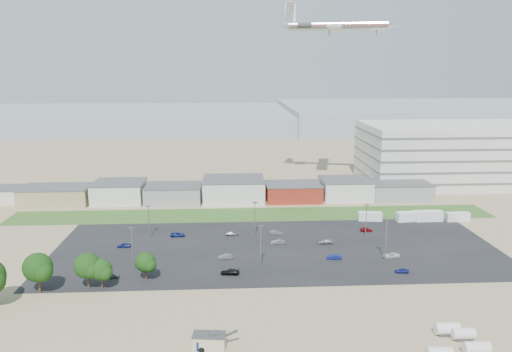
{
  "coord_description": "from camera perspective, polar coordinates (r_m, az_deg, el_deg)",
  "views": [
    {
      "loc": [
        -7.69,
        -108.09,
        48.12
      ],
      "look_at": [
        -0.46,
        22.0,
        19.75
      ],
      "focal_mm": 35.0,
      "sensor_mm": 36.0,
      "label": 1
    }
  ],
  "objects": [
    {
      "name": "hills_backdrop",
      "position": [
        428.0,
        3.25,
        6.42
      ],
      "size": [
        700.0,
        200.0,
        9.0
      ],
      "primitive_type": null,
      "color": "gray",
      "rests_on": "ground"
    },
    {
      "name": "lightpole_back_r",
      "position": [
        148.35,
        12.47,
        -4.99
      ],
      "size": [
        1.13,
        0.47,
        9.6
      ],
      "primitive_type": null,
      "color": "slate",
      "rests_on": "ground"
    },
    {
      "name": "parked_car_12",
      "position": [
        141.61,
        7.93,
        -7.43
      ],
      "size": [
        4.52,
        2.07,
        1.28
      ],
      "primitive_type": "imported",
      "rotation": [
        0.0,
        0.0,
        -1.63
      ],
      "color": "#A5A5AA",
      "rests_on": "ground"
    },
    {
      "name": "parked_car_4",
      "position": [
        129.99,
        -3.49,
        -9.18
      ],
      "size": [
        3.83,
        1.68,
        1.22
      ],
      "primitive_type": "imported",
      "rotation": [
        0.0,
        0.0,
        -1.46
      ],
      "color": "#595B5E",
      "rests_on": "ground"
    },
    {
      "name": "tree_near",
      "position": [
        119.49,
        -12.51,
        -9.82
      ],
      "size": [
        4.99,
        4.99,
        7.48
      ],
      "primitive_type": null,
      "color": "black",
      "rests_on": "ground"
    },
    {
      "name": "parked_car_6",
      "position": [
        147.11,
        -2.76,
        -6.6
      ],
      "size": [
        3.85,
        1.63,
        1.11
      ],
      "primitive_type": "imported",
      "rotation": [
        0.0,
        0.0,
        1.55
      ],
      "color": "#A5A5AA",
      "rests_on": "ground"
    },
    {
      "name": "parked_car_1",
      "position": [
        131.08,
        8.92,
        -9.11
      ],
      "size": [
        3.98,
        1.78,
        1.27
      ],
      "primitive_type": "imported",
      "rotation": [
        0.0,
        0.0,
        -1.69
      ],
      "color": "navy",
      "rests_on": "ground"
    },
    {
      "name": "airliner",
      "position": [
        202.7,
        9.32,
        16.62
      ],
      "size": [
        51.99,
        40.97,
        13.63
      ],
      "primitive_type": null,
      "rotation": [
        0.0,
        0.0,
        -0.23
      ],
      "color": "silver"
    },
    {
      "name": "portable_shed",
      "position": [
        91.75,
        -5.37,
        -18.35
      ],
      "size": [
        6.05,
        3.6,
        2.9
      ],
      "primitive_type": null,
      "rotation": [
        0.0,
        0.0,
        -0.11
      ],
      "color": "#C3BC94",
      "rests_on": "ground"
    },
    {
      "name": "lightpole_front_m",
      "position": [
        123.05,
        0.55,
        -8.07
      ],
      "size": [
        1.25,
        0.52,
        10.62
      ],
      "primitive_type": null,
      "color": "slate",
      "rests_on": "ground"
    },
    {
      "name": "storage_tank_se",
      "position": [
        97.59,
        23.91,
        -17.52
      ],
      "size": [
        4.41,
        2.29,
        2.61
      ],
      "primitive_type": null,
      "rotation": [
        0.0,
        0.0,
        -0.03
      ],
      "color": "silver",
      "rests_on": "ground"
    },
    {
      "name": "lightpole_front_r",
      "position": [
        131.49,
        14.63,
        -7.05
      ],
      "size": [
        1.29,
        0.54,
        10.97
      ],
      "primitive_type": null,
      "color": "slate",
      "rests_on": "ground"
    },
    {
      "name": "parked_car_3",
      "position": [
        120.73,
        -3.0,
        -10.89
      ],
      "size": [
        4.64,
        2.34,
        1.29
      ],
      "primitive_type": "imported",
      "rotation": [
        0.0,
        0.0,
        -1.69
      ],
      "color": "black",
      "rests_on": "ground"
    },
    {
      "name": "tree_mid",
      "position": [
        118.24,
        -18.7,
        -9.96
      ],
      "size": [
        6.22,
        6.22,
        9.33
      ],
      "primitive_type": null,
      "color": "black",
      "rests_on": "ground"
    },
    {
      "name": "box_trailer_b",
      "position": [
        167.33,
        17.07,
        -4.44
      ],
      "size": [
        8.34,
        3.43,
        3.04
      ],
      "primitive_type": null,
      "rotation": [
        0.0,
        0.0,
        0.11
      ],
      "color": "silver",
      "rests_on": "ground"
    },
    {
      "name": "parked_car_11",
      "position": [
        147.86,
        2.36,
        -6.46
      ],
      "size": [
        3.89,
        1.68,
        1.25
      ],
      "primitive_type": "imported",
      "rotation": [
        0.0,
        0.0,
        1.47
      ],
      "color": "#595B5E",
      "rests_on": "ground"
    },
    {
      "name": "parking_lot",
      "position": [
        137.41,
        2.34,
        -8.22
      ],
      "size": [
        120.0,
        50.0,
        0.01
      ],
      "primitive_type": "cube",
      "color": "black",
      "rests_on": "ground"
    },
    {
      "name": "storage_tank_nw",
      "position": [
        101.88,
        20.99,
        -15.95
      ],
      "size": [
        4.39,
        2.25,
        2.61
      ],
      "primitive_type": null,
      "rotation": [
        0.0,
        0.0,
        -0.02
      ],
      "color": "silver",
      "rests_on": "ground"
    },
    {
      "name": "parking_garage",
      "position": [
        228.16,
        22.24,
        2.38
      ],
      "size": [
        80.0,
        40.0,
        25.0
      ],
      "primitive_type": "cube",
      "color": "silver",
      "rests_on": "ground"
    },
    {
      "name": "lightpole_back_l",
      "position": [
        147.58,
        -12.13,
        -5.1
      ],
      "size": [
        1.11,
        0.46,
        9.42
      ],
      "primitive_type": null,
      "color": "slate",
      "rests_on": "ground"
    },
    {
      "name": "box_trailer_a",
      "position": [
        164.68,
        12.89,
        -4.52
      ],
      "size": [
        7.7,
        3.21,
        2.8
      ],
      "primitive_type": null,
      "rotation": [
        0.0,
        0.0,
        -0.12
      ],
      "color": "silver",
      "rests_on": "ground"
    },
    {
      "name": "parked_car_0",
      "position": [
        135.15,
        15.19,
        -8.75
      ],
      "size": [
        4.4,
        2.05,
        1.22
      ],
      "primitive_type": "imported",
      "rotation": [
        0.0,
        0.0,
        -1.56
      ],
      "color": "silver",
      "rests_on": "ground"
    },
    {
      "name": "lightpole_back_m",
      "position": [
        144.74,
        -0.12,
        -4.98
      ],
      "size": [
        1.22,
        0.51,
        10.35
      ],
      "primitive_type": null,
      "color": "slate",
      "rests_on": "ground"
    },
    {
      "name": "parked_car_10",
      "position": [
        123.62,
        -16.24,
        -10.85
      ],
      "size": [
        4.17,
        2.15,
        1.16
      ],
      "primitive_type": "imported",
      "rotation": [
        0.0,
        0.0,
        1.71
      ],
      "color": "#595B5E",
      "rests_on": "ground"
    },
    {
      "name": "telehandler",
      "position": [
        91.76,
        -5.38,
        -18.26
      ],
      "size": [
        7.86,
        3.88,
        3.13
      ],
      "primitive_type": null,
      "rotation": [
        0.0,
        0.0,
        0.19
      ],
      "color": "navy",
      "rests_on": "ground"
    },
    {
      "name": "box_trailer_d",
      "position": [
        172.66,
        22.05,
        -4.34
      ],
      "size": [
        7.48,
        2.45,
        2.79
      ],
      "primitive_type": null,
      "rotation": [
        0.0,
        0.0,
        0.02
      ],
      "color": "silver",
      "rests_on": "ground"
    },
    {
      "name": "tree_right",
      "position": [
        117.49,
        -17.28,
        -10.42
      ],
      "size": [
        5.18,
        5.18,
        7.77
      ],
      "primitive_type": null,
      "color": "black",
      "rests_on": "ground"
    },
    {
      "name": "parked_car_9",
      "position": [
        147.85,
        -8.94,
        -6.63
      ],
      "size": [
        4.2,
        1.96,
        1.16
      ],
      "primitive_type": "imported",
      "rotation": [
        0.0,
        0.0,
        1.58
      ],
      "color": "navy",
      "rests_on": "ground"
    },
    {
      "name": "tree_left",
      "position": [
        119.84,
        -23.66,
        -9.85
      ],
      "size": [
        6.77,
        6.77,
        10.15
      ],
      "primitive_type": null,
      "color": "black",
      "rests_on": "ground"
    },
    {
      "name": "ground",
      "position": [
        118.56,
        0.83,
        -11.66
      ],
      "size": [
        700.0,
        700.0,
        0.0
      ],
      "primitive_type": "plane",
      "color": "#877255",
      "rests_on": "ground"
    },
    {
      "name": "storage_tank_ne",
      "position": [
        101.39,
        22.61,
        -16.29
      ],
      "size": [
        4.07,
        2.09,
        2.42
      ],
      "primitive_type": null,
      "rotation": [
        0.0,
        0.0,
        -0.02
      ],
      "color": "silver",
      "rests_on": "ground"
    },
    {
      "name": "parked_car_8",
      "position": [
        153.99,
        12.49,
        -5.98
      ],
      "size": [
        3.76,
        1.66,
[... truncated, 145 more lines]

